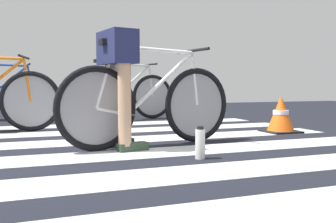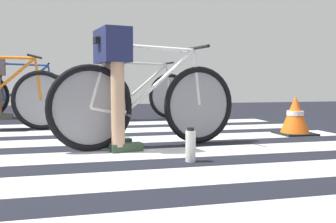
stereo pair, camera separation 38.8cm
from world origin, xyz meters
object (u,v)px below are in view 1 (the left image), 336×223
cyclist_1_of_4 (118,73)px  water_bottle (200,143)px  bicycle_1_of_4 (150,104)px  bicycle_3_of_4 (123,95)px  traffic_cone (281,115)px

cyclist_1_of_4 → water_bottle: 0.95m
bicycle_1_of_4 → bicycle_3_of_4: 2.57m
bicycle_1_of_4 → traffic_cone: bicycle_1_of_4 is taller
cyclist_1_of_4 → bicycle_1_of_4: bearing=-0.0°
water_bottle → traffic_cone: 1.88m
cyclist_1_of_4 → traffic_cone: bearing=2.0°
bicycle_3_of_4 → traffic_cone: size_ratio=4.01×
cyclist_1_of_4 → water_bottle: size_ratio=4.10×
cyclist_1_of_4 → traffic_cone: size_ratio=2.35×
bicycle_1_of_4 → traffic_cone: (1.71, 0.41, -0.18)m
cyclist_1_of_4 → traffic_cone: 2.12m
bicycle_3_of_4 → bicycle_1_of_4: bearing=-107.8°
water_bottle → traffic_cone: bearing=35.5°
bicycle_3_of_4 → water_bottle: bicycle_3_of_4 is taller
bicycle_1_of_4 → water_bottle: bicycle_1_of_4 is taller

